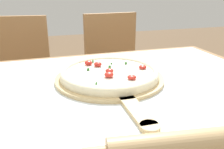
% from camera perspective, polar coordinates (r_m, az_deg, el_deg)
% --- Properties ---
extents(dining_table, '(1.34, 0.92, 0.74)m').
position_cam_1_polar(dining_table, '(0.81, -2.75, -10.88)').
color(dining_table, olive).
rests_on(dining_table, ground_plane).
extents(towel_cloth, '(1.26, 0.84, 0.00)m').
position_cam_1_polar(towel_cloth, '(0.76, -2.88, -4.01)').
color(towel_cloth, silver).
rests_on(towel_cloth, dining_table).
extents(pizza_peel, '(0.38, 0.55, 0.01)m').
position_cam_1_polar(pizza_peel, '(0.83, -0.26, -1.25)').
color(pizza_peel, tan).
rests_on(pizza_peel, towel_cloth).
extents(pizza, '(0.35, 0.35, 0.04)m').
position_cam_1_polar(pizza, '(0.84, -0.59, 0.36)').
color(pizza, beige).
rests_on(pizza, pizza_peel).
extents(rolling_pin, '(0.44, 0.10, 0.05)m').
position_cam_1_polar(rolling_pin, '(0.50, 19.73, -15.24)').
color(rolling_pin, tan).
rests_on(rolling_pin, towel_cloth).
extents(chair_left, '(0.44, 0.44, 0.89)m').
position_cam_1_polar(chair_left, '(1.62, -21.29, -0.78)').
color(chair_left, '#A37547').
rests_on(chair_left, ground_plane).
extents(chair_right, '(0.43, 0.43, 0.89)m').
position_cam_1_polar(chair_right, '(1.68, 0.69, 1.42)').
color(chair_right, '#A37547').
rests_on(chair_right, ground_plane).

